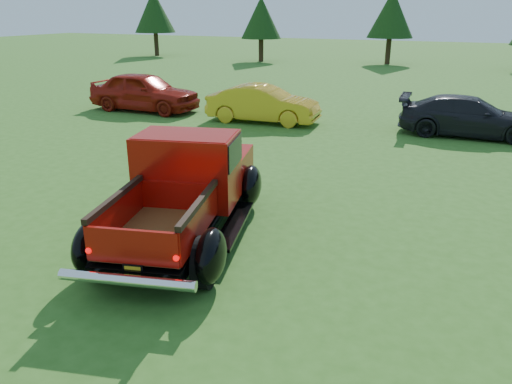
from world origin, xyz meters
TOP-DOWN VIEW (x-y plane):
  - ground at (0.00, 0.00)m, footprint 120.00×120.00m
  - tree_far_west at (-22.00, 30.00)m, footprint 3.33×3.33m
  - tree_west at (-12.00, 29.00)m, footprint 2.94×2.94m
  - tree_mid_left at (-3.00, 31.00)m, footprint 3.20×3.20m
  - pickup_truck at (-1.16, 0.60)m, footprint 3.11×4.99m
  - show_car_red at (-8.50, 9.50)m, footprint 4.32×1.74m
  - show_car_yellow at (-3.49, 9.40)m, footprint 3.94×1.63m
  - show_car_grey at (3.10, 10.15)m, footprint 4.25×1.89m

SIDE VIEW (x-z plane):
  - ground at x=0.00m, z-range 0.00..0.00m
  - show_car_grey at x=3.10m, z-range 0.00..1.21m
  - show_car_yellow at x=-3.49m, z-range 0.00..1.27m
  - show_car_red at x=-8.50m, z-range 0.00..1.47m
  - pickup_truck at x=-1.16m, z-range -0.04..1.70m
  - tree_west at x=-12.00m, z-range 0.81..5.41m
  - tree_mid_left at x=-3.00m, z-range 0.88..5.88m
  - tree_far_west at x=-22.00m, z-range 0.92..6.12m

